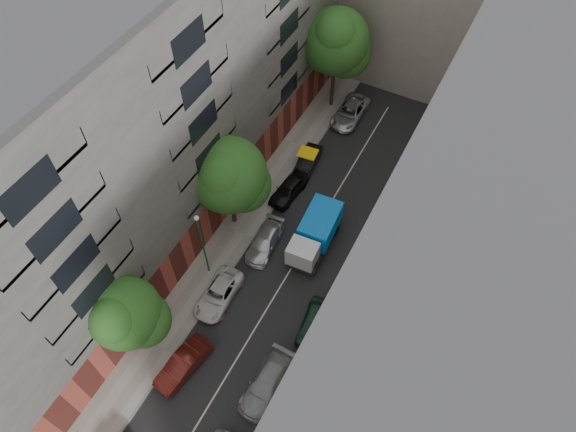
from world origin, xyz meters
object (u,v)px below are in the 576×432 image
Objects in this scene: car_left_2 at (218,294)px; tree_mid at (229,178)px; pedestrian at (417,198)px; car_left_6 at (350,112)px; tarp_truck at (315,233)px; car_left_4 at (289,189)px; tree_far at (337,44)px; car_right_2 at (313,322)px; car_left_1 at (183,364)px; lamp_post at (202,239)px; tree_near at (126,316)px; car_right_1 at (267,383)px; car_left_3 at (265,242)px; car_left_5 at (307,161)px.

tree_mid reaches higher than car_left_2.
car_left_6 is at bearing -16.01° from pedestrian.
tarp_truck is 5.57m from car_left_4.
car_right_2 is at bearing -68.42° from tree_far.
car_left_1 is 8.51m from lamp_post.
pedestrian is at bearing 59.24° from tree_near.
car_left_4 is 16.61m from car_right_1.
car_left_3 is 6.07m from tree_mid.
car_left_3 is at bearing 56.11° from lamp_post.
car_left_4 is 0.42× the size of tree_far.
pedestrian is at bearing 54.21° from car_left_2.
tree_near is (-3.28, -28.17, 4.45)m from car_left_6.
car_left_6 reaches higher than car_left_2.
car_left_4 reaches higher than car_left_2.
tarp_truck is 7.14m from car_right_2.
tree_mid reaches higher than pedestrian.
tree_mid is at bearing -93.61° from tree_far.
tarp_truck is 15.18m from car_left_6.
car_left_2 is (-0.76, 5.60, -0.08)m from car_left_1.
car_left_3 is at bearing 99.19° from car_left_1.
lamp_post is (-6.09, -6.03, 2.87)m from tarp_truck.
car_left_6 is at bearing 82.64° from lamp_post.
car_right_2 is (6.40, -4.40, 0.04)m from car_left_3.
tarp_truck is at bearing 84.77° from car_left_1.
pedestrian is at bearing -34.63° from tree_far.
tarp_truck is 4.05m from car_left_3.
car_left_2 is 0.45× the size of tree_far.
car_left_5 is (-0.80, 9.20, 0.03)m from car_left_3.
tree_far is at bearing 162.68° from car_left_6.
car_left_4 is at bearing 87.64° from car_left_2.
tarp_truck reaches higher than pedestrian.
car_left_4 is at bearing 43.83° from pedestrian.
pedestrian is at bearing 48.68° from tarp_truck.
tree_near is (-3.28, -11.37, 4.52)m from car_left_3.
car_left_1 reaches higher than car_left_5.
car_left_6 reaches higher than car_left_1.
car_left_3 is 7.77m from car_right_2.
lamp_post is (0.60, 7.37, -0.81)m from tree_near.
car_left_2 is 3.05× the size of pedestrian.
tree_mid reaches higher than tarp_truck.
car_left_1 is 0.97× the size of car_left_3.
car_left_6 is at bearing 83.36° from tree_near.
tarp_truck is at bearing 74.58° from pedestrian.
car_left_5 is 13.83m from lamp_post.
car_left_2 is 8.58m from tree_mid.
car_right_2 reaches higher than car_left_3.
car_right_1 is at bearing -77.79° from car_left_6.
pedestrian is at bearing 80.92° from car_right_1.
car_right_1 is 0.72× the size of lamp_post.
tree_far is (-2.27, 0.72, 6.35)m from car_left_6.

